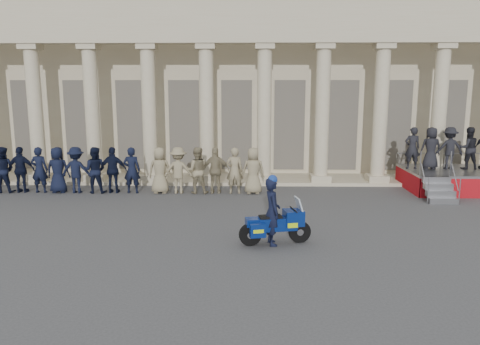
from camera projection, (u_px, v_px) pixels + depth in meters
name	position (u px, v px, depth m)	size (l,w,h in m)	color
ground	(227.00, 239.00, 13.77)	(90.00, 90.00, 0.00)	#3D3D3F
building	(239.00, 85.00, 27.45)	(40.00, 12.50, 9.00)	#BAAC8B
officer_rank	(89.00, 170.00, 19.66)	(14.77, 0.74, 1.95)	black
reviewing_stand	(458.00, 155.00, 20.14)	(4.66, 4.21, 2.72)	gray
motorcycle	(276.00, 224.00, 13.25)	(2.07, 1.02, 1.34)	black
rider	(272.00, 210.00, 13.16)	(0.60, 0.78, 2.02)	black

